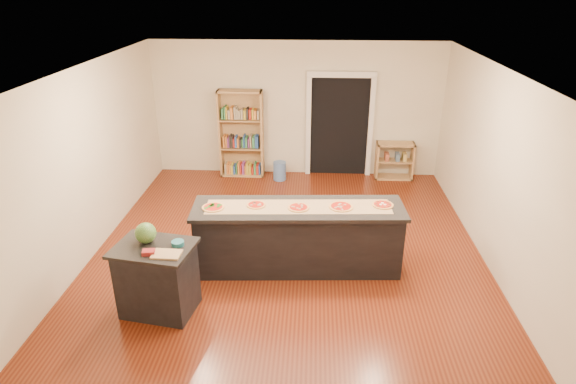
# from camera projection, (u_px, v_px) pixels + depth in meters

# --- Properties ---
(room) EXTENTS (6.00, 7.00, 2.80)m
(room) POSITION_uv_depth(u_px,v_px,m) (287.00, 172.00, 6.84)
(room) COLOR beige
(room) RESTS_ON ground
(doorway) EXTENTS (1.40, 0.09, 2.21)m
(doorway) POSITION_uv_depth(u_px,v_px,m) (340.00, 120.00, 10.03)
(doorway) COLOR black
(doorway) RESTS_ON room
(kitchen_island) EXTENTS (2.99, 0.81, 0.99)m
(kitchen_island) POSITION_uv_depth(u_px,v_px,m) (298.00, 237.00, 6.96)
(kitchen_island) COLOR black
(kitchen_island) RESTS_ON ground
(side_counter) EXTENTS (0.95, 0.70, 0.94)m
(side_counter) POSITION_uv_depth(u_px,v_px,m) (157.00, 279.00, 6.05)
(side_counter) COLOR black
(side_counter) RESTS_ON ground
(bookshelf) EXTENTS (0.92, 0.33, 1.84)m
(bookshelf) POSITION_uv_depth(u_px,v_px,m) (241.00, 134.00, 10.09)
(bookshelf) COLOR tan
(bookshelf) RESTS_ON ground
(low_shelf) EXTENTS (0.78, 0.34, 0.78)m
(low_shelf) POSITION_uv_depth(u_px,v_px,m) (394.00, 161.00, 10.14)
(low_shelf) COLOR tan
(low_shelf) RESTS_ON ground
(waste_bin) EXTENTS (0.27, 0.27, 0.39)m
(waste_bin) POSITION_uv_depth(u_px,v_px,m) (280.00, 171.00, 10.14)
(waste_bin) COLOR #4F73B0
(waste_bin) RESTS_ON ground
(kraft_paper) EXTENTS (2.62, 0.62, 0.00)m
(kraft_paper) POSITION_uv_depth(u_px,v_px,m) (298.00, 207.00, 6.76)
(kraft_paper) COLOR #A17A53
(kraft_paper) RESTS_ON kitchen_island
(watermelon) EXTENTS (0.26, 0.26, 0.26)m
(watermelon) POSITION_uv_depth(u_px,v_px,m) (146.00, 233.00, 5.90)
(watermelon) COLOR #144214
(watermelon) RESTS_ON side_counter
(cutting_board) EXTENTS (0.34, 0.24, 0.02)m
(cutting_board) POSITION_uv_depth(u_px,v_px,m) (167.00, 254.00, 5.67)
(cutting_board) COLOR tan
(cutting_board) RESTS_ON side_counter
(package_red) EXTENTS (0.16, 0.13, 0.05)m
(package_red) POSITION_uv_depth(u_px,v_px,m) (149.00, 252.00, 5.68)
(package_red) COLOR maroon
(package_red) RESTS_ON side_counter
(package_teal) EXTENTS (0.15, 0.15, 0.06)m
(package_teal) POSITION_uv_depth(u_px,v_px,m) (178.00, 243.00, 5.87)
(package_teal) COLOR #195966
(package_teal) RESTS_ON side_counter
(pizza_a) EXTENTS (0.32, 0.32, 0.02)m
(pizza_a) POSITION_uv_depth(u_px,v_px,m) (213.00, 207.00, 6.72)
(pizza_a) COLOR #DC9854
(pizza_a) RESTS_ON kitchen_island
(pizza_b) EXTENTS (0.28, 0.28, 0.02)m
(pizza_b) POSITION_uv_depth(u_px,v_px,m) (256.00, 205.00, 6.79)
(pizza_b) COLOR #DC9854
(pizza_b) RESTS_ON kitchen_island
(pizza_c) EXTENTS (0.30, 0.30, 0.02)m
(pizza_c) POSITION_uv_depth(u_px,v_px,m) (298.00, 207.00, 6.71)
(pizza_c) COLOR #DC9854
(pizza_c) RESTS_ON kitchen_island
(pizza_d) EXTENTS (0.33, 0.33, 0.02)m
(pizza_d) POSITION_uv_depth(u_px,v_px,m) (341.00, 207.00, 6.74)
(pizza_d) COLOR #DC9854
(pizza_d) RESTS_ON kitchen_island
(pizza_e) EXTENTS (0.28, 0.28, 0.02)m
(pizza_e) POSITION_uv_depth(u_px,v_px,m) (383.00, 205.00, 6.80)
(pizza_e) COLOR #DC9854
(pizza_e) RESTS_ON kitchen_island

